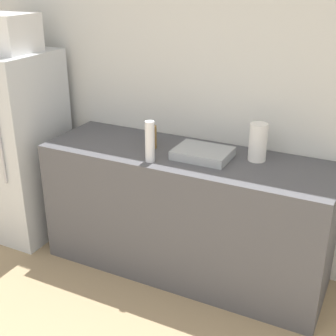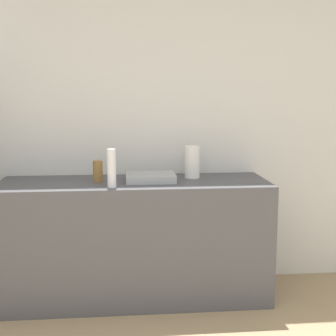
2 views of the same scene
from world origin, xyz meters
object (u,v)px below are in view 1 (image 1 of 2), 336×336
object	(u,v)px
microwave	(3,33)
paper_towel_roll	(258,142)
refrigerator	(18,146)
bottle_short	(151,137)
bottle_tall	(150,142)

from	to	relation	value
microwave	paper_towel_roll	world-z (taller)	microwave
refrigerator	bottle_short	bearing A→B (deg)	3.93
bottle_tall	paper_towel_roll	size ratio (longest dim) A/B	1.09
bottle_tall	bottle_short	distance (m)	0.25
refrigerator	paper_towel_roll	distance (m)	1.92
paper_towel_roll	refrigerator	bearing A→B (deg)	-174.36
refrigerator	bottle_tall	size ratio (longest dim) A/B	5.53
refrigerator	paper_towel_roll	size ratio (longest dim) A/B	6.00
refrigerator	microwave	size ratio (longest dim) A/B	3.29
microwave	bottle_short	size ratio (longest dim) A/B	2.86
paper_towel_roll	bottle_tall	bearing A→B (deg)	-152.03
refrigerator	bottle_short	world-z (taller)	refrigerator
refrigerator	bottle_tall	bearing A→B (deg)	-6.21
refrigerator	paper_towel_roll	xyz separation A→B (m)	(1.89, 0.19, 0.29)
refrigerator	microwave	xyz separation A→B (m)	(-0.00, -0.00, 0.88)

